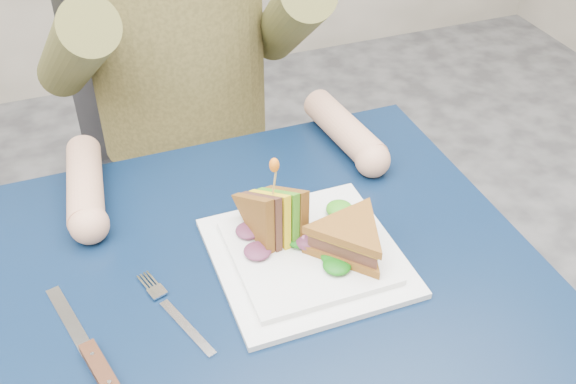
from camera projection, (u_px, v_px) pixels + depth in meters
name	position (u px, v px, depth m)	size (l,w,h in m)	color
table	(282.00, 323.00, 0.98)	(0.75, 0.75, 0.73)	black
chair	(180.00, 141.00, 1.55)	(0.42, 0.40, 0.93)	#47474C
diner	(174.00, 4.00, 1.23)	(0.54, 0.59, 0.74)	brown
plate	(307.00, 255.00, 0.97)	(0.26, 0.26, 0.02)	white
sandwich_flat	(350.00, 238.00, 0.94)	(0.19, 0.19, 0.05)	brown
sandwich_upright	(275.00, 217.00, 0.96)	(0.09, 0.15, 0.15)	brown
fork	(176.00, 315.00, 0.89)	(0.07, 0.17, 0.01)	silver
knife	(95.00, 361.00, 0.82)	(0.07, 0.22, 0.02)	silver
toothpick	(275.00, 182.00, 0.92)	(0.00, 0.00, 0.06)	tan
toothpick_frill	(274.00, 165.00, 0.90)	(0.01, 0.01, 0.02)	orange
lettuce_spill	(308.00, 239.00, 0.96)	(0.15, 0.13, 0.02)	#337A14
onion_ring	(316.00, 237.00, 0.96)	(0.04, 0.04, 0.01)	#9E4C7A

